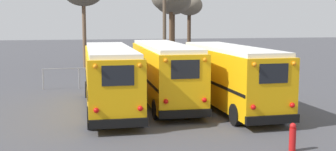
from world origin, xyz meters
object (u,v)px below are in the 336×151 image
object	(u,v)px
school_bus_2	(230,75)
bare_tree_0	(173,2)
fire_hydrant	(293,137)
bare_tree_1	(189,7)
utility_pole	(164,21)
school_bus_1	(164,71)
school_bus_0	(110,76)

from	to	relation	value
school_bus_2	bare_tree_0	distance (m)	21.27
bare_tree_0	fire_hydrant	xyz separation A→B (m)	(-1.73, -28.22, -5.93)
bare_tree_1	fire_hydrant	world-z (taller)	bare_tree_1
bare_tree_0	bare_tree_1	xyz separation A→B (m)	(2.77, 4.32, -0.36)
bare_tree_1	bare_tree_0	bearing A→B (deg)	-122.70
utility_pole	bare_tree_0	world-z (taller)	utility_pole
school_bus_2	bare_tree_1	xyz separation A→B (m)	(4.18, 25.02, 4.32)
school_bus_2	utility_pole	xyz separation A→B (m)	(-0.57, 15.01, 2.80)
bare_tree_1	school_bus_1	bearing A→B (deg)	-107.66
school_bus_2	bare_tree_1	world-z (taller)	bare_tree_1
school_bus_1	school_bus_2	world-z (taller)	school_bus_1
school_bus_1	school_bus_0	bearing A→B (deg)	-157.34
utility_pole	bare_tree_0	size ratio (longest dim) A/B	1.13
bare_tree_0	fire_hydrant	world-z (taller)	bare_tree_0
bare_tree_1	utility_pole	bearing A→B (deg)	-115.42
school_bus_1	bare_tree_0	world-z (taller)	bare_tree_0
school_bus_1	fire_hydrant	size ratio (longest dim) A/B	10.12
bare_tree_0	fire_hydrant	size ratio (longest dim) A/B	7.64
fire_hydrant	bare_tree_0	bearing A→B (deg)	86.50
school_bus_2	fire_hydrant	xyz separation A→B (m)	(-0.31, -7.52, -1.26)
bare_tree_0	bare_tree_1	bearing A→B (deg)	57.30
fire_hydrant	school_bus_0	bearing A→B (deg)	125.49
school_bus_2	bare_tree_0	size ratio (longest dim) A/B	1.27
school_bus_2	bare_tree_0	bearing A→B (deg)	86.10
school_bus_1	utility_pole	size ratio (longest dim) A/B	1.18
utility_pole	school_bus_0	bearing A→B (deg)	-111.70
school_bus_1	bare_tree_1	bearing A→B (deg)	72.34
school_bus_2	fire_hydrant	world-z (taller)	school_bus_2
bare_tree_1	fire_hydrant	bearing A→B (deg)	-97.87
school_bus_1	fire_hydrant	xyz separation A→B (m)	(2.80, -9.61, -1.27)
school_bus_0	bare_tree_1	world-z (taller)	bare_tree_1
bare_tree_0	fire_hydrant	distance (m)	28.89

